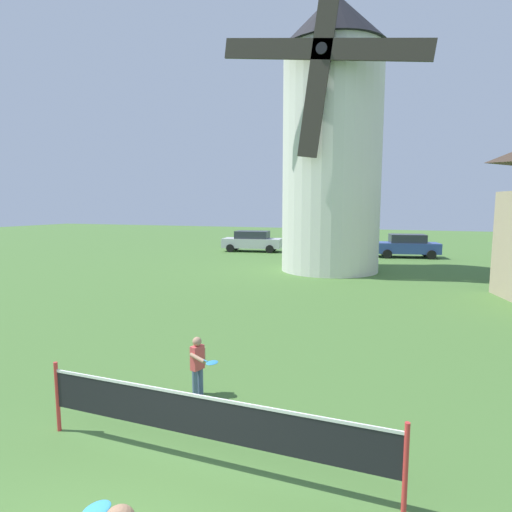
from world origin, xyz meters
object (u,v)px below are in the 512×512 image
(player_far, at_px, (198,363))
(parked_car_blue, at_px, (407,245))
(tennis_net, at_px, (204,418))
(parked_car_silver, at_px, (252,241))
(windmill, at_px, (332,133))
(parked_car_cream, at_px, (330,243))

(player_far, relative_size, parked_car_blue, 0.26)
(tennis_net, bearing_deg, parked_car_blue, 84.30)
(tennis_net, relative_size, parked_car_blue, 1.19)
(player_far, bearing_deg, parked_car_silver, 108.42)
(windmill, bearing_deg, parked_car_blue, 62.09)
(tennis_net, bearing_deg, player_far, 120.18)
(player_far, bearing_deg, tennis_net, -59.82)
(player_far, bearing_deg, windmill, 91.52)
(parked_car_cream, bearing_deg, parked_car_silver, -175.40)
(player_far, xyz_separation_m, parked_car_blue, (3.51, 22.92, 0.18))
(windmill, relative_size, parked_car_cream, 3.73)
(windmill, relative_size, parked_car_silver, 3.26)
(tennis_net, xyz_separation_m, parked_car_blue, (2.47, 24.71, 0.12))
(windmill, bearing_deg, parked_car_silver, 134.97)
(parked_car_silver, height_order, parked_car_blue, same)
(tennis_net, distance_m, parked_car_blue, 24.83)
(tennis_net, xyz_separation_m, player_far, (-1.04, 1.79, -0.06))
(windmill, xyz_separation_m, tennis_net, (1.45, -17.31, -6.54))
(parked_car_blue, bearing_deg, player_far, -98.70)
(parked_car_cream, xyz_separation_m, parked_car_blue, (5.25, -0.22, 0.00))
(windmill, bearing_deg, parked_car_cream, 99.93)
(windmill, distance_m, player_far, 16.87)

